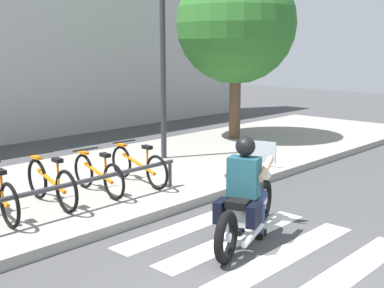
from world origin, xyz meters
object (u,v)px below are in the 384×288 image
at_px(rider, 246,181).
at_px(street_lamp, 163,43).
at_px(bicycle_4, 138,165).
at_px(bicycle_2, 51,183).
at_px(tree_near_rack, 236,24).
at_px(bicycle_3, 98,174).
at_px(bike_rack, 71,186).
at_px(motorcycle, 247,207).

distance_m(rider, street_lamp, 5.05).
distance_m(bicycle_4, street_lamp, 3.06).
bearing_deg(bicycle_2, bicycle_4, 0.05).
bearing_deg(bicycle_2, street_lamp, 18.93).
xyz_separation_m(bicycle_4, tree_near_rack, (4.80, 1.62, 2.66)).
relative_size(bicycle_3, bike_rack, 0.38).
distance_m(bicycle_3, tree_near_rack, 6.48).
distance_m(motorcycle, bicycle_4, 2.87).
xyz_separation_m(bicycle_3, street_lamp, (2.68, 1.22, 2.16)).
distance_m(street_lamp, tree_near_rack, 3.07).
bearing_deg(bike_rack, bicycle_2, 89.97).
xyz_separation_m(street_lamp, tree_near_rack, (3.00, 0.40, 0.50)).
bearing_deg(bicycle_4, bike_rack, -162.55).
bearing_deg(bicycle_4, rider, -101.63).
distance_m(motorcycle, bicycle_2, 3.08).
relative_size(bicycle_3, street_lamp, 0.35).
xyz_separation_m(bicycle_2, bike_rack, (-0.00, -0.55, 0.06)).
height_order(motorcycle, rider, rider).
relative_size(street_lamp, tree_near_rack, 0.93).
relative_size(motorcycle, tree_near_rack, 0.46).
bearing_deg(motorcycle, bicycle_2, 113.99).
height_order(rider, bike_rack, rider).
bearing_deg(motorcycle, bike_rack, 118.99).
xyz_separation_m(bicycle_2, bicycle_3, (0.88, 0.00, -0.02)).
distance_m(rider, bike_rack, 2.59).
bearing_deg(rider, motorcycle, 16.94).
distance_m(bicycle_2, bicycle_4, 1.77).
bearing_deg(street_lamp, motorcycle, -119.75).
height_order(bicycle_3, street_lamp, street_lamp).
relative_size(rider, bicycle_2, 0.88).
xyz_separation_m(bike_rack, street_lamp, (3.56, 1.78, 2.08)).
bearing_deg(bicycle_4, tree_near_rack, 18.65).
distance_m(bicycle_4, bike_rack, 1.85).
relative_size(bicycle_3, bicycle_4, 0.92).
distance_m(motorcycle, tree_near_rack, 7.43).
distance_m(bicycle_2, street_lamp, 4.33).
distance_m(bicycle_3, bicycle_4, 0.88).
relative_size(bicycle_2, tree_near_rack, 0.35).
xyz_separation_m(motorcycle, rider, (-0.07, -0.02, 0.37)).
height_order(bicycle_3, bike_rack, bicycle_3).
bearing_deg(tree_near_rack, street_lamp, -172.41).
height_order(bicycle_4, tree_near_rack, tree_near_rack).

